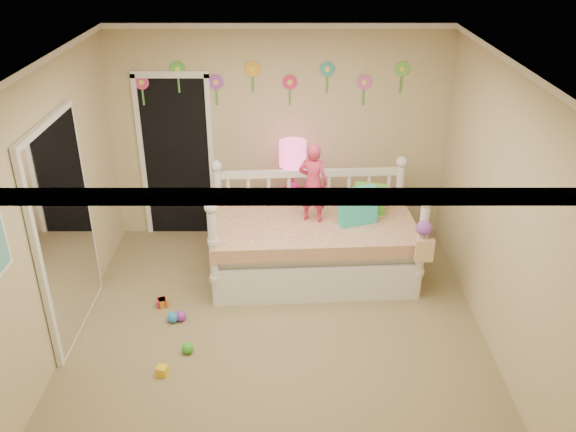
{
  "coord_description": "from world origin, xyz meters",
  "views": [
    {
      "loc": [
        0.1,
        -4.57,
        3.66
      ],
      "look_at": [
        0.1,
        0.6,
        1.05
      ],
      "focal_mm": 37.35,
      "sensor_mm": 36.0,
      "label": 1
    }
  ],
  "objects_px": {
    "daybed": "(313,227)",
    "nightstand": "(292,220)",
    "table_lamp": "(293,161)",
    "child": "(313,183)"
  },
  "relations": [
    {
      "from": "daybed",
      "to": "nightstand",
      "type": "bearing_deg",
      "value": 103.87
    },
    {
      "from": "table_lamp",
      "to": "daybed",
      "type": "bearing_deg",
      "value": -72.81
    },
    {
      "from": "daybed",
      "to": "nightstand",
      "type": "height_order",
      "value": "daybed"
    },
    {
      "from": "daybed",
      "to": "table_lamp",
      "type": "height_order",
      "value": "table_lamp"
    },
    {
      "from": "child",
      "to": "table_lamp",
      "type": "bearing_deg",
      "value": -58.3
    },
    {
      "from": "child",
      "to": "nightstand",
      "type": "relative_size",
      "value": 1.36
    },
    {
      "from": "daybed",
      "to": "table_lamp",
      "type": "bearing_deg",
      "value": 103.87
    },
    {
      "from": "nightstand",
      "to": "table_lamp",
      "type": "height_order",
      "value": "table_lamp"
    },
    {
      "from": "nightstand",
      "to": "table_lamp",
      "type": "relative_size",
      "value": 0.92
    },
    {
      "from": "child",
      "to": "nightstand",
      "type": "xyz_separation_m",
      "value": [
        -0.21,
        0.68,
        -0.79
      ]
    }
  ]
}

